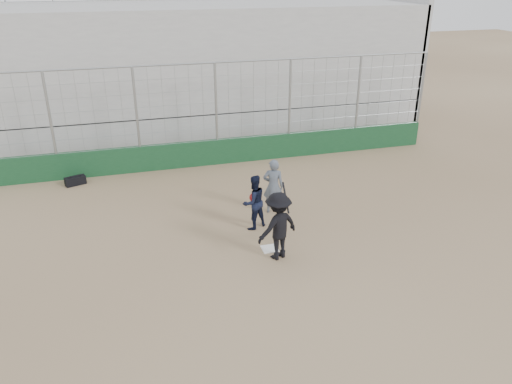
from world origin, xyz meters
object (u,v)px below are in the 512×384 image
object	(u,v)px
umpire	(273,189)
equipment_bag	(75,181)
catcher_crouched	(254,211)
batter_at_plate	(278,226)

from	to	relation	value
umpire	equipment_bag	world-z (taller)	umpire
catcher_crouched	equipment_bag	world-z (taller)	catcher_crouched
equipment_bag	umpire	bearing A→B (deg)	-33.42
catcher_crouched	equipment_bag	bearing A→B (deg)	137.08
umpire	equipment_bag	xyz separation A→B (m)	(-6.22, 4.11, -0.66)
umpire	equipment_bag	bearing A→B (deg)	-12.95
umpire	batter_at_plate	bearing A→B (deg)	95.37
umpire	equipment_bag	size ratio (longest dim) A/B	2.09
batter_at_plate	equipment_bag	xyz separation A→B (m)	(-5.51, 6.75, -0.80)
catcher_crouched	umpire	xyz separation A→B (m)	(0.88, 0.86, 0.24)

